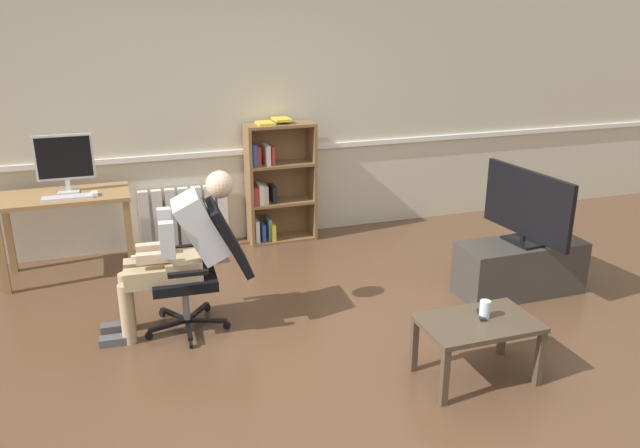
% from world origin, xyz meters
% --- Properties ---
extents(ground_plane, '(18.00, 18.00, 0.00)m').
position_xyz_m(ground_plane, '(0.00, 0.00, 0.00)').
color(ground_plane, brown).
extents(back_wall, '(12.00, 0.13, 2.70)m').
position_xyz_m(back_wall, '(0.00, 2.65, 1.35)').
color(back_wall, beige).
rests_on(back_wall, ground_plane).
extents(computer_desk, '(1.11, 0.57, 0.76)m').
position_xyz_m(computer_desk, '(-1.78, 2.15, 0.63)').
color(computer_desk, '#9E7547').
rests_on(computer_desk, ground_plane).
extents(imac_monitor, '(0.49, 0.14, 0.51)m').
position_xyz_m(imac_monitor, '(-1.73, 2.23, 1.05)').
color(imac_monitor, silver).
rests_on(imac_monitor, computer_desk).
extents(keyboard, '(0.41, 0.12, 0.02)m').
position_xyz_m(keyboard, '(-1.73, 2.01, 0.77)').
color(keyboard, silver).
rests_on(keyboard, computer_desk).
extents(computer_mouse, '(0.06, 0.10, 0.03)m').
position_xyz_m(computer_mouse, '(-1.51, 2.03, 0.77)').
color(computer_mouse, white).
rests_on(computer_mouse, computer_desk).
extents(bookshelf, '(0.69, 0.29, 1.26)m').
position_xyz_m(bookshelf, '(0.21, 2.44, 0.60)').
color(bookshelf, brown).
rests_on(bookshelf, ground_plane).
extents(radiator, '(0.87, 0.08, 0.61)m').
position_xyz_m(radiator, '(-0.71, 2.54, 0.31)').
color(radiator, white).
rests_on(radiator, ground_plane).
extents(office_chair, '(0.82, 0.62, 0.97)m').
position_xyz_m(office_chair, '(-0.77, 0.79, 0.52)').
color(office_chair, black).
rests_on(office_chair, ground_plane).
extents(person_seated, '(1.03, 0.40, 1.21)m').
position_xyz_m(person_seated, '(-0.94, 0.80, 0.65)').
color(person_seated, tan).
rests_on(person_seated, ground_plane).
extents(tv_stand, '(1.06, 0.43, 0.45)m').
position_xyz_m(tv_stand, '(1.82, 0.55, 0.23)').
color(tv_stand, '#3D3833').
rests_on(tv_stand, ground_plane).
extents(tv_screen, '(0.23, 0.97, 0.61)m').
position_xyz_m(tv_screen, '(1.82, 0.55, 0.77)').
color(tv_screen, black).
rests_on(tv_screen, tv_stand).
extents(coffee_table, '(0.74, 0.47, 0.41)m').
position_xyz_m(coffee_table, '(0.77, -0.47, 0.35)').
color(coffee_table, '#4C3D2D').
rests_on(coffee_table, ground_plane).
extents(drinking_glass, '(0.07, 0.07, 0.12)m').
position_xyz_m(drinking_glass, '(0.83, -0.44, 0.47)').
color(drinking_glass, silver).
rests_on(drinking_glass, coffee_table).
extents(spare_remote, '(0.09, 0.15, 0.02)m').
position_xyz_m(spare_remote, '(0.82, -0.42, 0.42)').
color(spare_remote, black).
rests_on(spare_remote, coffee_table).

